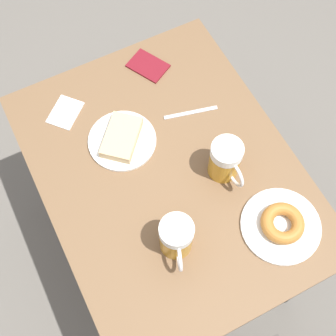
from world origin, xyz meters
The scene contains 9 objects.
ground_plane centered at (0.00, 0.00, 0.00)m, with size 8.00×8.00×0.00m, color #666059.
table centered at (0.00, 0.00, 0.70)m, with size 0.74×0.97×0.78m.
plate_with_cake centered at (0.08, -0.15, 0.79)m, with size 0.21×0.21×0.04m.
plate_with_donut centered at (-0.21, 0.30, 0.79)m, with size 0.23×0.23×0.05m.
beer_mug_left centered at (0.08, 0.21, 0.85)m, with size 0.09×0.14×0.14m.
beer_mug_center centered at (-0.15, 0.08, 0.85)m, with size 0.09×0.14×0.14m.
napkin_folded centered at (0.20, -0.33, 0.78)m, with size 0.14×0.14×0.00m.
fork centered at (-0.16, -0.15, 0.78)m, with size 0.17×0.05×0.00m.
passport_near_edge centered at (-0.12, -0.38, 0.78)m, with size 0.14×0.15×0.01m.
Camera 1 is at (0.27, 0.53, 2.05)m, focal length 50.00 mm.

